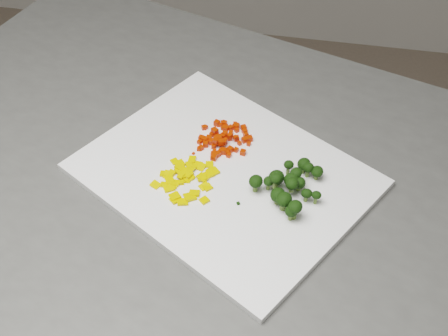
% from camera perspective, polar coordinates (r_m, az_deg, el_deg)
% --- Properties ---
extents(counter_block, '(1.28, 1.06, 0.90)m').
position_cam_1_polar(counter_block, '(1.36, -2.24, -12.91)').
color(counter_block, '#4E4E4B').
rests_on(counter_block, ground).
extents(cutting_board, '(0.53, 0.50, 0.01)m').
position_cam_1_polar(cutting_board, '(0.98, -0.00, -0.64)').
color(cutting_board, white).
rests_on(cutting_board, counter_block).
extents(carrot_pile, '(0.09, 0.09, 0.03)m').
position_cam_1_polar(carrot_pile, '(1.01, -0.04, 2.92)').
color(carrot_pile, red).
rests_on(carrot_pile, cutting_board).
extents(pepper_pile, '(0.11, 0.11, 0.01)m').
position_cam_1_polar(pepper_pile, '(0.96, -3.29, -0.66)').
color(pepper_pile, '#E2AF0B').
rests_on(pepper_pile, cutting_board).
extents(broccoli_pile, '(0.11, 0.11, 0.05)m').
position_cam_1_polar(broccoli_pile, '(0.93, 5.82, -1.11)').
color(broccoli_pile, black).
rests_on(broccoli_pile, cutting_board).
extents(carrot_cube_0, '(0.01, 0.01, 0.01)m').
position_cam_1_polar(carrot_cube_0, '(1.02, 2.28, 2.22)').
color(carrot_cube_0, red).
rests_on(carrot_cube_0, carrot_pile).
extents(carrot_cube_1, '(0.01, 0.01, 0.01)m').
position_cam_1_polar(carrot_cube_1, '(1.02, 1.03, 2.81)').
color(carrot_cube_1, red).
rests_on(carrot_cube_1, carrot_pile).
extents(carrot_cube_2, '(0.01, 0.01, 0.01)m').
position_cam_1_polar(carrot_cube_2, '(1.00, 1.75, 1.44)').
color(carrot_cube_2, red).
rests_on(carrot_cube_2, carrot_pile).
extents(carrot_cube_3, '(0.01, 0.01, 0.01)m').
position_cam_1_polar(carrot_cube_3, '(1.04, -0.08, 3.67)').
color(carrot_cube_3, red).
rests_on(carrot_cube_3, carrot_pile).
extents(carrot_cube_4, '(0.01, 0.01, 0.01)m').
position_cam_1_polar(carrot_cube_4, '(1.02, 2.36, 2.71)').
color(carrot_cube_4, red).
rests_on(carrot_cube_4, carrot_pile).
extents(carrot_cube_5, '(0.01, 0.01, 0.01)m').
position_cam_1_polar(carrot_cube_5, '(1.04, 1.89, 3.38)').
color(carrot_cube_5, red).
rests_on(carrot_cube_5, carrot_pile).
extents(carrot_cube_6, '(0.01, 0.01, 0.01)m').
position_cam_1_polar(carrot_cube_6, '(1.04, 0.23, 3.68)').
color(carrot_cube_6, red).
rests_on(carrot_cube_6, carrot_pile).
extents(carrot_cube_7, '(0.01, 0.01, 0.01)m').
position_cam_1_polar(carrot_cube_7, '(1.00, -0.89, 1.55)').
color(carrot_cube_7, red).
rests_on(carrot_cube_7, carrot_pile).
extents(carrot_cube_8, '(0.01, 0.01, 0.01)m').
position_cam_1_polar(carrot_cube_8, '(1.04, 0.64, 3.27)').
color(carrot_cube_8, red).
rests_on(carrot_cube_8, carrot_pile).
extents(carrot_cube_9, '(0.01, 0.01, 0.01)m').
position_cam_1_polar(carrot_cube_9, '(1.04, 1.81, 3.69)').
color(carrot_cube_9, red).
rests_on(carrot_cube_9, carrot_pile).
extents(carrot_cube_10, '(0.01, 0.01, 0.01)m').
position_cam_1_polar(carrot_cube_10, '(1.00, -0.35, 1.56)').
color(carrot_cube_10, red).
rests_on(carrot_cube_10, carrot_pile).
extents(carrot_cube_11, '(0.01, 0.01, 0.01)m').
position_cam_1_polar(carrot_cube_11, '(1.05, -0.33, 3.95)').
color(carrot_cube_11, red).
rests_on(carrot_cube_11, carrot_pile).
extents(carrot_cube_12, '(0.01, 0.01, 0.01)m').
position_cam_1_polar(carrot_cube_12, '(1.05, -0.09, 4.15)').
color(carrot_cube_12, red).
rests_on(carrot_cube_12, carrot_pile).
extents(carrot_cube_13, '(0.01, 0.01, 0.01)m').
position_cam_1_polar(carrot_cube_13, '(1.00, 0.55, 1.70)').
color(carrot_cube_13, red).
rests_on(carrot_cube_13, carrot_pile).
extents(carrot_cube_14, '(0.01, 0.01, 0.01)m').
position_cam_1_polar(carrot_cube_14, '(1.03, -0.82, 3.38)').
color(carrot_cube_14, red).
rests_on(carrot_cube_14, carrot_pile).
extents(carrot_cube_15, '(0.01, 0.01, 0.01)m').
position_cam_1_polar(carrot_cube_15, '(1.03, 0.39, 2.85)').
color(carrot_cube_15, red).
rests_on(carrot_cube_15, carrot_pile).
extents(carrot_cube_16, '(0.01, 0.01, 0.01)m').
position_cam_1_polar(carrot_cube_16, '(1.00, 0.48, 1.53)').
color(carrot_cube_16, red).
rests_on(carrot_cube_16, carrot_pile).
extents(carrot_cube_17, '(0.01, 0.01, 0.01)m').
position_cam_1_polar(carrot_cube_17, '(1.02, -1.57, 2.61)').
color(carrot_cube_17, red).
rests_on(carrot_cube_17, carrot_pile).
extents(carrot_cube_18, '(0.01, 0.01, 0.01)m').
position_cam_1_polar(carrot_cube_18, '(1.05, -1.72, 3.75)').
color(carrot_cube_18, red).
rests_on(carrot_cube_18, carrot_pile).
extents(carrot_cube_19, '(0.01, 0.01, 0.01)m').
position_cam_1_polar(carrot_cube_19, '(1.01, -0.16, 2.51)').
color(carrot_cube_19, red).
rests_on(carrot_cube_19, carrot_pile).
extents(carrot_cube_20, '(0.01, 0.01, 0.01)m').
position_cam_1_polar(carrot_cube_20, '(1.02, 0.05, 3.07)').
color(carrot_cube_20, red).
rests_on(carrot_cube_20, carrot_pile).
extents(carrot_cube_21, '(0.01, 0.01, 0.01)m').
position_cam_1_polar(carrot_cube_21, '(1.02, 1.43, 2.27)').
color(carrot_cube_21, red).
rests_on(carrot_cube_21, carrot_pile).
extents(carrot_cube_22, '(0.01, 0.01, 0.01)m').
position_cam_1_polar(carrot_cube_22, '(1.02, -1.52, 2.46)').
color(carrot_cube_22, red).
rests_on(carrot_cube_22, carrot_pile).
extents(carrot_cube_23, '(0.01, 0.01, 0.01)m').
position_cam_1_polar(carrot_cube_23, '(0.99, -0.94, 0.98)').
color(carrot_cube_23, red).
rests_on(carrot_cube_23, carrot_pile).
extents(carrot_cube_24, '(0.01, 0.01, 0.01)m').
position_cam_1_polar(carrot_cube_24, '(1.04, 0.14, 3.61)').
color(carrot_cube_24, red).
rests_on(carrot_cube_24, carrot_pile).
extents(carrot_cube_25, '(0.01, 0.01, 0.01)m').
position_cam_1_polar(carrot_cube_25, '(1.00, -0.96, 1.30)').
color(carrot_cube_25, red).
rests_on(carrot_cube_25, carrot_pile).
extents(carrot_cube_26, '(0.01, 0.01, 0.01)m').
position_cam_1_polar(carrot_cube_26, '(1.01, 1.11, 1.67)').
color(carrot_cube_26, red).
rests_on(carrot_cube_26, carrot_pile).
extents(carrot_cube_27, '(0.01, 0.01, 0.01)m').
position_cam_1_polar(carrot_cube_27, '(1.02, -1.74, 2.29)').
color(carrot_cube_27, red).
rests_on(carrot_cube_27, carrot_pile).
extents(carrot_cube_28, '(0.01, 0.01, 0.01)m').
position_cam_1_polar(carrot_cube_28, '(1.02, -1.11, 2.41)').
color(carrot_cube_28, red).
rests_on(carrot_cube_28, carrot_pile).
extents(carrot_cube_29, '(0.01, 0.01, 0.01)m').
position_cam_1_polar(carrot_cube_29, '(1.02, -0.76, 2.43)').
color(carrot_cube_29, red).
rests_on(carrot_cube_29, carrot_pile).
extents(carrot_cube_30, '(0.01, 0.01, 0.01)m').
position_cam_1_polar(carrot_cube_30, '(1.01, -0.27, 2.39)').
color(carrot_cube_30, red).
rests_on(carrot_cube_30, carrot_pile).
extents(carrot_cube_31, '(0.01, 0.01, 0.01)m').
position_cam_1_polar(carrot_cube_31, '(1.04, -0.88, 3.45)').
color(carrot_cube_31, red).
rests_on(carrot_cube_31, carrot_pile).
extents(carrot_cube_32, '(0.01, 0.01, 0.01)m').
position_cam_1_polar(carrot_cube_32, '(1.02, -1.36, 2.74)').
color(carrot_cube_32, red).
rests_on(carrot_cube_32, carrot_pile).
extents(carrot_cube_33, '(0.01, 0.01, 0.01)m').
position_cam_1_polar(carrot_cube_33, '(1.01, 0.14, 2.56)').
color(carrot_cube_33, red).
rests_on(carrot_cube_33, carrot_pile).
extents(carrot_cube_34, '(0.01, 0.01, 0.01)m').
position_cam_1_polar(carrot_cube_34, '(1.00, 0.27, 1.43)').
color(carrot_cube_34, red).
rests_on(carrot_cube_34, carrot_pile).
extents(carrot_cube_35, '(0.01, 0.01, 0.01)m').
position_cam_1_polar(carrot_cube_35, '(1.00, -0.09, 1.55)').
color(carrot_cube_35, red).
rests_on(carrot_cube_35, carrot_pile).
extents(carrot_cube_36, '(0.01, 0.01, 0.01)m').
position_cam_1_polar(carrot_cube_36, '(1.05, 0.14, 3.94)').
color(carrot_cube_36, red).
rests_on(carrot_cube_36, carrot_pile).
extents(carrot_cube_37, '(0.01, 0.01, 0.01)m').
position_cam_1_polar(carrot_cube_37, '(1.03, 2.01, 3.05)').
color(carrot_cube_37, red).
rests_on(carrot_cube_37, carrot_pile).
extents(carrot_cube_38, '(0.01, 0.01, 0.01)m').
position_cam_1_polar(carrot_cube_38, '(1.03, -1.10, 3.12)').
color(carrot_cube_38, red).
rests_on(carrot_cube_38, carrot_pile).
extents(carrot_cube_39, '(0.01, 0.01, 0.01)m').
position_cam_1_polar(carrot_cube_39, '(1.01, -2.32, 1.75)').
color(carrot_cube_39, red).
rests_on(carrot_cube_39, carrot_pile).
extents(carrot_cube_40, '(0.01, 0.01, 0.01)m').
position_cam_1_polar(carrot_cube_40, '(1.04, 0.59, 3.70)').
color(carrot_cube_40, red).
rests_on(carrot_cube_40, carrot_pile).
extents(carrot_cube_41, '(0.01, 0.01, 0.01)m').
position_cam_1_polar(carrot_cube_41, '(1.05, -0.65, 4.14)').
color(carrot_cube_41, red).
rests_on(carrot_cube_41, carrot_pile).
extents(carrot_cube_42, '(0.01, 0.01, 0.01)m').
position_cam_1_polar(carrot_cube_42, '(1.01, -0.75, 2.51)').
color(carrot_cube_42, red).
rests_on(carrot_cube_42, carrot_pile).
extents(carrot_cube_43, '(0.01, 0.01, 0.01)m').
position_cam_1_polar(carrot_cube_43, '(1.05, 0.03, 4.11)').
color(carrot_cube_43, red).
rests_on(carrot_cube_43, carrot_pile).
extents(carrot_cube_44, '(0.01, 0.01, 0.01)m').
position_cam_1_polar(carrot_cube_44, '(1.03, -2.10, 2.76)').
color(carrot_cube_44, red).
rests_on(carrot_cube_44, carrot_pile).
extents(carrot_cube_45, '(0.01, 0.01, 0.01)m').
position_cam_1_polar(carrot_cube_45, '(1.02, 1.90, 2.59)').
color(carrot_cube_45, red).
rests_on(carrot_cube_45, carrot_pile).
extents(carrot_cube_46, '(0.01, 0.01, 0.01)m').
position_cam_1_polar(carrot_cube_46, '(1.01, -2.11, 1.85)').
color(carrot_cube_46, red).
rests_on(carrot_cube_46, carrot_pile).
extents(carrot_cube_47, '(0.01, 0.01, 0.01)m').
position_cam_1_polar(carrot_cube_47, '(1.04, 1.17, 3.48)').
color(carrot_cube_47, red).
rests_on(carrot_cube_47, carrot_pile).
extents(carrot_cube_48, '(0.01, 0.01, 0.01)m').
position_cam_1_polar(carrot_cube_48, '(1.03, 0.48, 2.84)').
color(carrot_cube_48, red).
rests_on(carrot_cube_48, carrot_pile).
extents(carrot_cube_49, '(0.01, 0.01, 0.01)m').
position_cam_1_polar(carrot_cube_49, '(1.03, -0.68, 3.04)').
color(carrot_cube_49, red).
rests_on(carrot_cube_49, carrot_pile).
extents(carrot_cube_50, '(0.01, 0.01, 0.01)m').
position_cam_1_polar(carrot_cube_50, '(1.05, -0.02, 3.78)').
color(carrot_cube_50, red).
rests_on(carrot_cube_50, carrot_pile).
extents(carrot_cube_51, '(0.01, 0.01, 0.01)m').
position_cam_1_polar(carrot_cube_51, '(1.01, -1.66, 2.11)').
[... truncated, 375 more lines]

